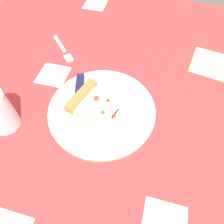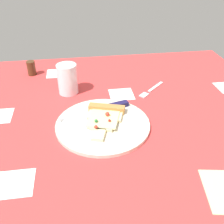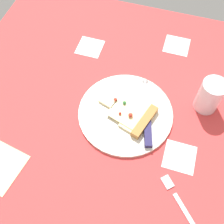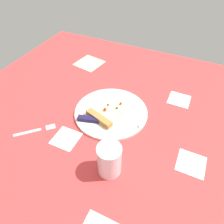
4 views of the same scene
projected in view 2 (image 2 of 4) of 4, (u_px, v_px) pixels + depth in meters
ground_plane at (123, 128)px, 84.08cm from camera, size 117.31×117.31×3.00cm
plate at (103, 125)px, 81.99cm from camera, size 29.63×29.63×1.10cm
pizza_slice at (104, 117)px, 83.39cm from camera, size 13.81×18.94×2.67cm
knife at (102, 109)px, 87.25cm from camera, size 23.67×8.51×2.45cm
drinking_glass at (68, 79)px, 97.45cm from camera, size 7.44×7.44×11.31cm
pepper_shaker at (31, 68)px, 111.99cm from camera, size 3.52×3.52×6.10cm
fork at (151, 90)px, 101.50cm from camera, size 12.38×11.79×0.80cm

